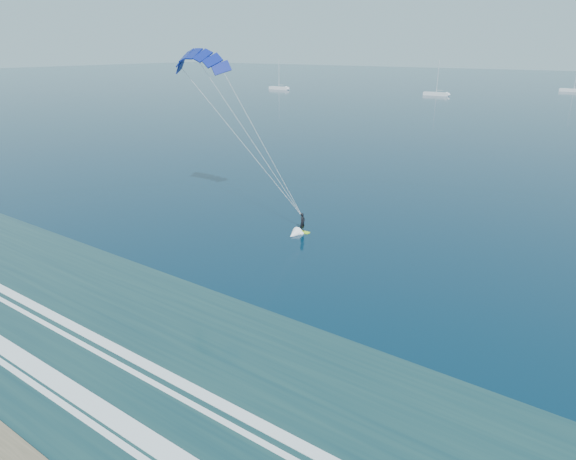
# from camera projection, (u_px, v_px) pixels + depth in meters

# --- Properties ---
(kitesurfer_rig) EXTENTS (15.83, 5.59, 18.64)m
(kitesurfer_rig) POSITION_uv_depth(u_px,v_px,m) (247.00, 134.00, 50.47)
(kitesurfer_rig) COLOR #BFF61D
(kitesurfer_rig) RESTS_ON ground
(sailboat_0) EXTENTS (9.45, 2.40, 12.75)m
(sailboat_0) POSITION_uv_depth(u_px,v_px,m) (279.00, 88.00, 222.92)
(sailboat_0) COLOR silver
(sailboat_0) RESTS_ON ground
(sailboat_1) EXTENTS (9.66, 2.40, 13.13)m
(sailboat_1) POSITION_uv_depth(u_px,v_px,m) (436.00, 94.00, 195.87)
(sailboat_1) COLOR silver
(sailboat_1) RESTS_ON ground
(sailboat_2) EXTENTS (10.59, 2.40, 14.02)m
(sailboat_2) POSITION_uv_depth(u_px,v_px,m) (574.00, 90.00, 211.75)
(sailboat_2) COLOR silver
(sailboat_2) RESTS_ON ground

